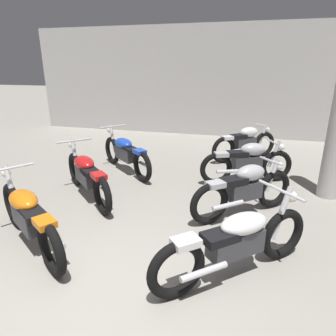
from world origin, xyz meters
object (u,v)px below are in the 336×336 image
(motorcycle_right_row_2, at_px, (248,162))
(motorcycle_right_row_3, at_px, (245,142))
(motorcycle_left_row_2, at_px, (126,153))
(motorcycle_right_row_0, at_px, (237,241))
(motorcycle_right_row_1, at_px, (245,189))
(motorcycle_left_row_0, at_px, (28,216))
(motorcycle_left_row_1, at_px, (87,174))

(motorcycle_right_row_2, bearing_deg, motorcycle_right_row_3, 92.99)
(motorcycle_left_row_2, bearing_deg, motorcycle_right_row_3, 32.68)
(motorcycle_right_row_0, height_order, motorcycle_right_row_2, motorcycle_right_row_0)
(motorcycle_right_row_1, relative_size, motorcycle_right_row_2, 0.84)
(motorcycle_left_row_0, distance_m, motorcycle_right_row_1, 3.19)
(motorcycle_left_row_2, bearing_deg, motorcycle_right_row_1, -28.58)
(motorcycle_right_row_2, bearing_deg, motorcycle_left_row_1, -151.57)
(motorcycle_left_row_0, xyz_separation_m, motorcycle_right_row_2, (2.75, 3.12, 0.01))
(motorcycle_left_row_2, distance_m, motorcycle_right_row_3, 3.08)
(motorcycle_left_row_2, relative_size, motorcycle_right_row_1, 1.10)
(motorcycle_left_row_2, bearing_deg, motorcycle_right_row_2, 0.49)
(motorcycle_left_row_2, relative_size, motorcycle_right_row_2, 0.93)
(motorcycle_left_row_2, xyz_separation_m, motorcycle_right_row_0, (2.61, -2.99, 0.00))
(motorcycle_right_row_1, xyz_separation_m, motorcycle_right_row_2, (0.02, 1.47, 0.00))
(motorcycle_left_row_2, xyz_separation_m, motorcycle_right_row_3, (2.59, 1.66, 0.01))
(motorcycle_right_row_2, bearing_deg, motorcycle_right_row_0, -91.42)
(motorcycle_right_row_0, xyz_separation_m, motorcycle_right_row_2, (0.07, 3.01, 0.01))
(motorcycle_right_row_1, bearing_deg, motorcycle_left_row_2, 151.42)
(motorcycle_left_row_0, height_order, motorcycle_right_row_3, motorcycle_left_row_0)
(motorcycle_left_row_1, bearing_deg, motorcycle_right_row_0, -28.62)
(motorcycle_right_row_3, bearing_deg, motorcycle_right_row_1, -88.88)
(motorcycle_right_row_0, relative_size, motorcycle_right_row_3, 1.07)
(motorcycle_left_row_1, bearing_deg, motorcycle_left_row_2, 85.18)
(motorcycle_left_row_0, distance_m, motorcycle_right_row_0, 2.68)
(motorcycle_left_row_0, relative_size, motorcycle_left_row_2, 1.09)
(motorcycle_left_row_1, height_order, motorcycle_left_row_2, same)
(motorcycle_right_row_0, bearing_deg, motorcycle_right_row_3, 90.14)
(motorcycle_left_row_1, height_order, motorcycle_right_row_3, motorcycle_left_row_1)
(motorcycle_right_row_2, height_order, motorcycle_right_row_3, same)
(motorcycle_right_row_3, bearing_deg, motorcycle_right_row_2, -87.01)
(motorcycle_right_row_1, xyz_separation_m, motorcycle_right_row_3, (-0.06, 3.11, 0.00))
(motorcycle_left_row_0, distance_m, motorcycle_left_row_2, 3.10)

